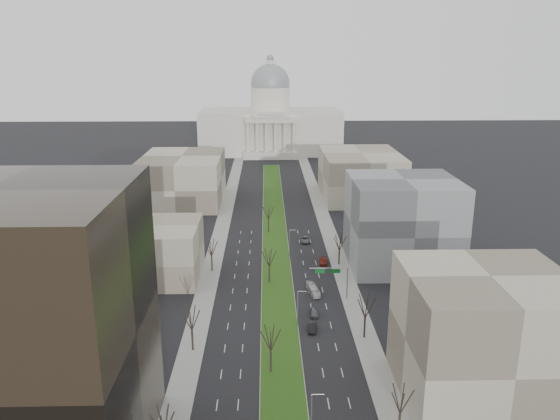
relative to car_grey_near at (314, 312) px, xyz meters
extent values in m
plane|color=black|center=(-7.78, 57.88, -0.74)|extent=(600.00, 600.00, 0.00)
cube|color=#999993|center=(-7.78, 56.88, -0.66)|extent=(8.00, 222.00, 0.15)
cube|color=#244412|center=(-7.78, 56.88, -0.57)|extent=(7.70, 221.70, 0.06)
cube|color=gray|center=(-25.28, 32.88, -0.66)|extent=(5.00, 330.00, 0.15)
cube|color=gray|center=(9.72, 32.88, -0.66)|extent=(5.00, 330.00, 0.15)
cube|color=beige|center=(-7.78, 207.88, 11.26)|extent=(80.00, 40.00, 24.00)
cube|color=beige|center=(-7.78, 184.88, 1.26)|extent=(30.00, 6.00, 4.00)
cube|color=beige|center=(-7.78, 184.88, 20.26)|extent=(28.00, 5.00, 2.50)
cube|color=beige|center=(-7.78, 184.88, 22.26)|extent=(20.00, 5.00, 1.80)
cube|color=beige|center=(-7.78, 184.88, 23.86)|extent=(12.00, 5.00, 1.60)
cylinder|color=beige|center=(-7.78, 207.88, 29.26)|extent=(22.00, 22.00, 14.00)
sphere|color=gray|center=(-7.78, 207.88, 38.26)|extent=(22.00, 22.00, 22.00)
cylinder|color=beige|center=(-7.78, 207.88, 49.26)|extent=(4.00, 4.00, 4.00)
sphere|color=gray|center=(-7.78, 207.88, 52.26)|extent=(4.00, 4.00, 4.00)
cylinder|color=beige|center=(-20.28, 184.88, 11.26)|extent=(2.00, 2.00, 16.00)
cylinder|color=beige|center=(-15.28, 184.88, 11.26)|extent=(2.00, 2.00, 16.00)
cylinder|color=beige|center=(-10.28, 184.88, 11.26)|extent=(2.00, 2.00, 16.00)
cylinder|color=beige|center=(-5.28, 184.88, 11.26)|extent=(2.00, 2.00, 16.00)
cylinder|color=beige|center=(-0.28, 184.88, 11.26)|extent=(2.00, 2.00, 16.00)
cylinder|color=beige|center=(4.72, 184.88, 11.26)|extent=(2.00, 2.00, 16.00)
cube|color=black|center=(-44.78, -44.12, 19.26)|extent=(34.00, 30.00, 40.00)
cube|color=gray|center=(-40.78, 22.88, 6.26)|extent=(26.00, 22.00, 14.00)
cube|color=gray|center=(25.22, -30.12, 10.26)|extent=(26.00, 24.00, 22.00)
cube|color=#5B5E60|center=(26.22, 29.88, 11.26)|extent=(28.00, 26.00, 24.00)
cube|color=gray|center=(-42.78, 97.88, 8.26)|extent=(30.00, 40.00, 18.00)
cube|color=gray|center=(27.22, 102.88, 8.26)|extent=(30.00, 40.00, 18.00)
cylinder|color=black|center=(-24.98, -14.12, 1.42)|extent=(0.40, 0.40, 4.32)
cylinder|color=black|center=(-24.98, 25.88, 1.38)|extent=(0.40, 0.40, 4.22)
cylinder|color=black|center=(9.42, -10.12, 1.47)|extent=(0.40, 0.40, 4.42)
cylinder|color=black|center=(9.42, 29.88, 1.28)|extent=(0.40, 0.40, 4.03)
cylinder|color=black|center=(-9.78, -22.12, 1.42)|extent=(0.40, 0.40, 4.32)
cylinder|color=black|center=(-9.78, 17.88, 1.42)|extent=(0.40, 0.40, 4.32)
cylinder|color=black|center=(-9.78, 57.88, 1.42)|extent=(0.40, 0.40, 4.32)
cylinder|color=gray|center=(-3.18, -42.12, 8.36)|extent=(1.80, 0.12, 0.12)
cylinder|color=gray|center=(-4.08, -7.12, 3.76)|extent=(0.20, 0.20, 9.00)
cylinder|color=gray|center=(-3.18, -7.12, 8.36)|extent=(1.80, 0.12, 0.12)
cylinder|color=gray|center=(-4.08, 32.88, 3.76)|extent=(0.20, 0.20, 9.00)
cylinder|color=gray|center=(-3.18, 32.88, 8.36)|extent=(1.80, 0.12, 0.12)
cylinder|color=gray|center=(8.42, 7.88, 3.26)|extent=(0.24, 0.24, 8.00)
cylinder|color=gray|center=(3.92, 7.88, 7.26)|extent=(9.00, 0.18, 0.18)
cube|color=#0C591E|center=(5.42, 7.96, 6.46)|extent=(2.60, 0.08, 1.00)
cube|color=#0C591E|center=(1.92, 7.96, 6.46)|extent=(2.20, 0.08, 1.00)
imported|color=#505158|center=(0.00, 0.00, 0.00)|extent=(1.75, 4.32, 1.47)
imported|color=black|center=(-0.92, -6.80, 0.02)|extent=(2.20, 4.78, 1.52)
imported|color=maroon|center=(5.20, 30.64, -0.01)|extent=(2.56, 5.17, 1.44)
imported|color=#575960|center=(1.38, 48.78, 0.05)|extent=(2.72, 5.69, 1.57)
imported|color=silver|center=(0.75, 11.43, 0.30)|extent=(2.98, 7.63, 2.07)
camera|label=1|loc=(-10.32, -109.46, 55.38)|focal=35.00mm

